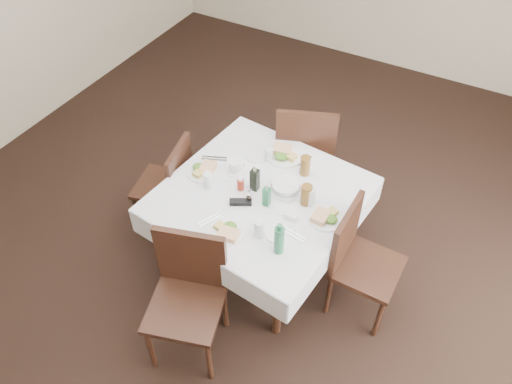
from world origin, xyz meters
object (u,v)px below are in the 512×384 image
water_s (259,228)px  chair_west (170,181)px  bread_basket (286,188)px  coffee_mug (235,167)px  chair_north (305,147)px  green_bottle (279,240)px  oil_cruet_dark (255,179)px  dining_table (260,201)px  chair_south (189,289)px  water_n (269,155)px  ketchup_bottle (240,184)px  water_w (208,180)px  water_e (310,196)px  chair_east (357,256)px  oil_cruet_green (267,196)px

water_s → chair_west: bearing=161.5°
bread_basket → coffee_mug: size_ratio=1.65×
chair_north → green_bottle: size_ratio=4.05×
chair_west → oil_cruet_dark: bearing=2.2°
dining_table → chair_north: (-0.01, 0.82, -0.09)m
dining_table → chair_south: chair_south is taller
water_n → ketchup_bottle: 0.38m
water_w → bread_basket: 0.57m
dining_table → water_w: size_ratio=11.49×
water_e → water_n: bearing=150.1°
chair_east → green_bottle: size_ratio=3.68×
chair_south → water_e: bearing=64.8°
water_w → oil_cruet_dark: (0.31, 0.15, 0.04)m
chair_west → oil_cruet_green: (0.92, -0.07, 0.34)m
dining_table → oil_cruet_dark: oil_cruet_dark is taller
dining_table → coffee_mug: size_ratio=11.05×
green_bottle → chair_west: bearing=161.6°
water_s → ketchup_bottle: 0.46m
dining_table → coffee_mug: coffee_mug is taller
water_n → water_s: 0.76m
chair_west → green_bottle: bearing=-18.4°
dining_table → water_w: water_w is taller
chair_south → oil_cruet_dark: size_ratio=4.31×
water_e → chair_north: bearing=116.0°
chair_east → water_n: (-0.90, 0.37, 0.28)m
dining_table → chair_west: (-0.83, -0.01, -0.18)m
chair_east → water_s: bearing=-151.5°
chair_north → oil_cruet_dark: bearing=-93.5°
dining_table → water_n: (-0.11, 0.35, 0.14)m
water_s → oil_cruet_green: (-0.09, 0.27, 0.02)m
water_s → oil_cruet_green: 0.29m
green_bottle → ketchup_bottle: bearing=143.4°
ketchup_bottle → dining_table: bearing=11.7°
coffee_mug → bread_basket: bearing=-0.7°
chair_south → chair_west: 1.12m
chair_north → water_s: (0.19, -1.17, 0.24)m
chair_west → water_w: bearing=-13.9°
chair_south → water_e: size_ratio=6.99×
bread_basket → oil_cruet_dark: 0.23m
chair_north → water_s: size_ratio=7.83×
chair_north → oil_cruet_dark: (-0.05, -0.80, 0.27)m
chair_east → bread_basket: 0.70m
water_s → water_e: 0.46m
chair_west → ketchup_bottle: size_ratio=7.97×
chair_east → oil_cruet_dark: bearing=177.3°
chair_north → chair_east: (0.80, -0.84, -0.05)m
chair_north → chair_east: bearing=-46.4°
water_s → oil_cruet_dark: (-0.24, 0.37, 0.03)m
chair_west → dining_table: bearing=0.6°
water_e → chair_west: bearing=-175.6°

